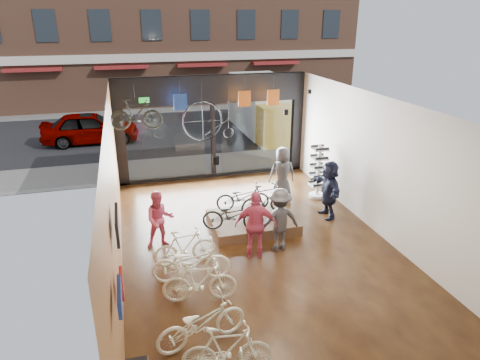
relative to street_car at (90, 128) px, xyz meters
name	(u,v)px	position (x,y,z in m)	size (l,w,h in m)	color
ground_plane	(262,255)	(4.73, -12.00, -0.78)	(7.00, 12.00, 0.04)	black
ceiling	(266,107)	(4.73, -12.00, 3.06)	(7.00, 12.00, 0.04)	black
wall_left	(113,202)	(1.21, -12.00, 1.14)	(0.04, 12.00, 3.80)	#A16738
wall_right	(391,173)	(8.25, -12.00, 1.14)	(0.04, 12.00, 3.80)	beige
storefront	(213,128)	(4.73, -6.00, 1.14)	(7.00, 0.26, 3.80)	black
exit_sign	(144,100)	(2.33, -6.12, 2.29)	(0.35, 0.06, 0.18)	#198C26
street_road	(181,123)	(4.73, 3.00, -0.77)	(30.00, 18.00, 0.02)	black
sidewalk_near	(208,164)	(4.73, -4.80, -0.70)	(30.00, 2.40, 0.12)	slate
sidewalk_far	(173,108)	(4.73, 7.00, -0.70)	(30.00, 2.00, 0.12)	slate
street_car	(90,128)	(0.00, 0.00, 0.00)	(1.79, 4.44, 1.51)	gray
box_truck	(269,108)	(8.63, -1.00, 0.65)	(2.39, 7.17, 2.82)	silver
floor_bike_1	(227,350)	(2.93, -15.53, -0.29)	(0.44, 1.56, 0.94)	white
floor_bike_2	(202,323)	(2.64, -14.74, -0.29)	(0.62, 1.76, 0.93)	white
floor_bike_3	(200,282)	(2.84, -13.47, -0.27)	(0.45, 1.61, 0.97)	white
floor_bike_4	(191,262)	(2.79, -12.65, -0.28)	(0.63, 1.81, 0.95)	white
floor_bike_5	(185,247)	(2.76, -11.90, -0.29)	(0.44, 1.54, 0.93)	white
display_platform	(252,222)	(4.93, -10.45, -0.61)	(2.40, 1.80, 0.30)	brown
display_bike_left	(233,215)	(4.20, -11.02, -0.02)	(0.58, 1.66, 0.87)	black
display_bike_mid	(265,199)	(5.35, -10.32, 0.00)	(0.43, 1.53, 0.92)	black
display_bike_right	(243,197)	(4.79, -9.88, -0.04)	(0.55, 1.58, 0.83)	black
customer_1	(160,219)	(2.26, -10.86, 0.02)	(0.76, 0.59, 1.56)	#CC4C72
customer_2	(256,225)	(4.53, -12.04, 0.14)	(1.05, 0.44, 1.79)	#CC4C72
customer_3	(279,220)	(5.22, -11.85, 0.10)	(1.11, 0.64, 1.71)	#3F3F44
customer_4	(282,173)	(6.46, -8.73, 0.14)	(0.87, 0.57, 1.79)	#3F3F44
customer_5	(329,189)	(7.34, -10.37, 0.13)	(1.65, 0.52, 1.78)	#161C33
sunglasses_rack	(318,172)	(7.68, -8.90, 0.14)	(0.53, 0.44, 1.80)	white
wall_merch	(126,326)	(1.35, -15.50, 0.54)	(0.40, 2.40, 2.60)	navy
penny_farthing	(211,122)	(4.34, -7.60, 1.74)	(1.65, 0.06, 1.32)	black
hung_bike	(136,115)	(1.97, -7.80, 2.17)	(0.45, 1.58, 0.95)	black
jersey_left	(180,102)	(3.48, -6.80, 2.29)	(0.45, 0.03, 0.55)	#1E3F99
jersey_mid	(245,99)	(5.72, -6.80, 2.29)	(0.45, 0.03, 0.55)	#CC5919
jersey_right	(273,97)	(6.77, -6.80, 2.29)	(0.45, 0.03, 0.55)	#CC5919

